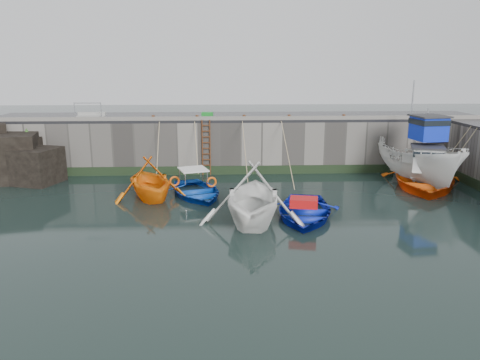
{
  "coord_description": "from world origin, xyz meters",
  "views": [
    {
      "loc": [
        -1.24,
        -16.68,
        6.22
      ],
      "look_at": [
        -0.33,
        3.67,
        1.2
      ],
      "focal_mm": 35.0,
      "sensor_mm": 36.0,
      "label": 1
    }
  ],
  "objects_px": {
    "bollard_d": "(289,117)",
    "bollard_b": "(197,117)",
    "boat_near_white": "(150,198)",
    "boat_near_blacktrim": "(253,222)",
    "boat_near_blue": "(196,195)",
    "boat_far_white": "(419,162)",
    "boat_near_navy": "(304,216)",
    "bollard_c": "(244,117)",
    "bollard_a": "(153,118)",
    "bollard_e": "(344,117)",
    "boat_far_orange": "(424,179)",
    "ladder": "(206,148)",
    "fish_crate": "(207,115)"
  },
  "relations": [
    {
      "from": "boat_near_white",
      "to": "bollard_d",
      "type": "bearing_deg",
      "value": 13.62
    },
    {
      "from": "ladder",
      "to": "boat_far_orange",
      "type": "height_order",
      "value": "boat_far_orange"
    },
    {
      "from": "boat_far_orange",
      "to": "bollard_a",
      "type": "xyz_separation_m",
      "value": [
        -14.48,
        3.54,
        2.88
      ]
    },
    {
      "from": "boat_far_white",
      "to": "bollard_d",
      "type": "relative_size",
      "value": 26.75
    },
    {
      "from": "boat_near_navy",
      "to": "bollard_e",
      "type": "height_order",
      "value": "bollard_e"
    },
    {
      "from": "bollard_b",
      "to": "bollard_d",
      "type": "height_order",
      "value": "same"
    },
    {
      "from": "boat_near_navy",
      "to": "boat_near_white",
      "type": "bearing_deg",
      "value": 166.53
    },
    {
      "from": "bollard_b",
      "to": "bollard_e",
      "type": "bearing_deg",
      "value": 0.0
    },
    {
      "from": "boat_near_navy",
      "to": "bollard_b",
      "type": "relative_size",
      "value": 16.98
    },
    {
      "from": "boat_near_white",
      "to": "boat_far_orange",
      "type": "relative_size",
      "value": 0.58
    },
    {
      "from": "boat_near_navy",
      "to": "ladder",
      "type": "bearing_deg",
      "value": 129.84
    },
    {
      "from": "boat_far_orange",
      "to": "fish_crate",
      "type": "bearing_deg",
      "value": 175.85
    },
    {
      "from": "boat_far_white",
      "to": "bollard_d",
      "type": "height_order",
      "value": "boat_far_white"
    },
    {
      "from": "bollard_a",
      "to": "bollard_d",
      "type": "relative_size",
      "value": 1.0
    },
    {
      "from": "boat_far_white",
      "to": "bollard_d",
      "type": "distance_m",
      "value": 7.56
    },
    {
      "from": "bollard_a",
      "to": "bollard_c",
      "type": "height_order",
      "value": "same"
    },
    {
      "from": "boat_near_blue",
      "to": "boat_near_navy",
      "type": "xyz_separation_m",
      "value": [
        4.69,
        -3.51,
        0.0
      ]
    },
    {
      "from": "bollard_c",
      "to": "bollard_b",
      "type": "bearing_deg",
      "value": 180.0
    },
    {
      "from": "fish_crate",
      "to": "bollard_d",
      "type": "relative_size",
      "value": 2.38
    },
    {
      "from": "boat_near_blacktrim",
      "to": "bollard_e",
      "type": "height_order",
      "value": "bollard_e"
    },
    {
      "from": "bollard_b",
      "to": "bollard_c",
      "type": "xyz_separation_m",
      "value": [
        2.7,
        0.0,
        0.0
      ]
    },
    {
      "from": "bollard_a",
      "to": "bollard_d",
      "type": "distance_m",
      "value": 7.8
    },
    {
      "from": "bollard_d",
      "to": "boat_far_white",
      "type": "bearing_deg",
      "value": -22.35
    },
    {
      "from": "bollard_e",
      "to": "bollard_a",
      "type": "bearing_deg",
      "value": 180.0
    },
    {
      "from": "boat_far_white",
      "to": "bollard_a",
      "type": "bearing_deg",
      "value": 161.93
    },
    {
      "from": "boat_far_orange",
      "to": "bollard_a",
      "type": "bearing_deg",
      "value": -174.6
    },
    {
      "from": "boat_near_navy",
      "to": "boat_far_orange",
      "type": "bearing_deg",
      "value": 44.78
    },
    {
      "from": "boat_near_blacktrim",
      "to": "boat_far_white",
      "type": "height_order",
      "value": "boat_far_white"
    },
    {
      "from": "boat_near_blue",
      "to": "boat_far_white",
      "type": "xyz_separation_m",
      "value": [
        11.91,
        2.0,
        1.16
      ]
    },
    {
      "from": "boat_near_white",
      "to": "boat_near_blacktrim",
      "type": "xyz_separation_m",
      "value": [
        4.69,
        -3.8,
        0.0
      ]
    },
    {
      "from": "boat_far_orange",
      "to": "bollard_d",
      "type": "bearing_deg",
      "value": 171.24
    },
    {
      "from": "boat_near_navy",
      "to": "bollard_b",
      "type": "bearing_deg",
      "value": 131.52
    },
    {
      "from": "boat_near_blue",
      "to": "bollard_c",
      "type": "distance_m",
      "value": 6.35
    },
    {
      "from": "boat_near_blue",
      "to": "bollard_c",
      "type": "bearing_deg",
      "value": 43.87
    },
    {
      "from": "ladder",
      "to": "bollard_c",
      "type": "height_order",
      "value": "bollard_c"
    },
    {
      "from": "ladder",
      "to": "boat_near_navy",
      "type": "height_order",
      "value": "ladder"
    },
    {
      "from": "ladder",
      "to": "bollard_b",
      "type": "bearing_deg",
      "value": 146.14
    },
    {
      "from": "ladder",
      "to": "boat_near_blacktrim",
      "type": "relative_size",
      "value": 0.61
    },
    {
      "from": "boat_near_blacktrim",
      "to": "bollard_d",
      "type": "bearing_deg",
      "value": 79.48
    },
    {
      "from": "boat_near_blacktrim",
      "to": "boat_near_navy",
      "type": "bearing_deg",
      "value": 21.83
    },
    {
      "from": "boat_near_navy",
      "to": "bollard_b",
      "type": "height_order",
      "value": "bollard_b"
    },
    {
      "from": "bollard_d",
      "to": "bollard_b",
      "type": "bearing_deg",
      "value": 180.0
    },
    {
      "from": "ladder",
      "to": "boat_near_navy",
      "type": "xyz_separation_m",
      "value": [
        4.29,
        -7.93,
        -1.59
      ]
    },
    {
      "from": "fish_crate",
      "to": "bollard_c",
      "type": "distance_m",
      "value": 2.55
    },
    {
      "from": "boat_near_blue",
      "to": "bollard_a",
      "type": "relative_size",
      "value": 15.95
    },
    {
      "from": "boat_near_blue",
      "to": "ladder",
      "type": "bearing_deg",
      "value": 67.35
    },
    {
      "from": "boat_near_blue",
      "to": "boat_near_white",
      "type": "bearing_deg",
      "value": 170.58
    },
    {
      "from": "boat_near_navy",
      "to": "bollard_d",
      "type": "distance_m",
      "value": 8.92
    },
    {
      "from": "boat_far_orange",
      "to": "bollard_e",
      "type": "xyz_separation_m",
      "value": [
        -3.48,
        3.54,
        2.88
      ]
    },
    {
      "from": "ladder",
      "to": "fish_crate",
      "type": "bearing_deg",
      "value": 88.14
    }
  ]
}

